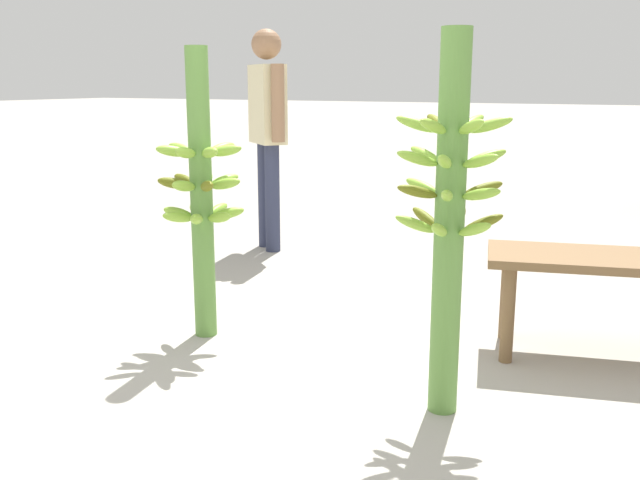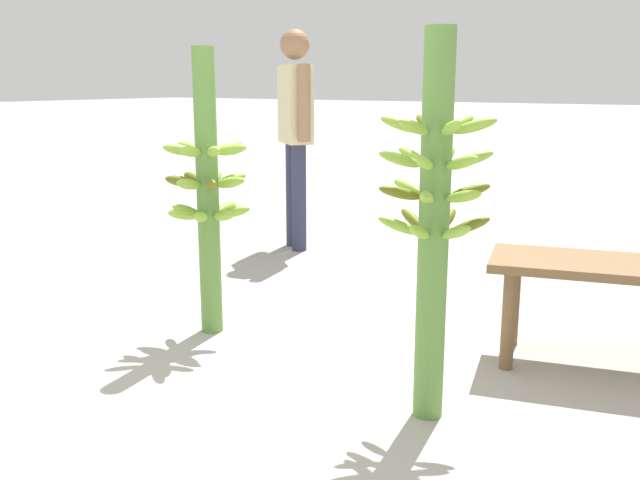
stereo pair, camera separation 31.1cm
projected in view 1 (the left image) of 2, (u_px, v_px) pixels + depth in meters
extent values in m
plane|color=#9E998E|center=(272.00, 389.00, 2.98)|extent=(80.00, 80.00, 0.00)
cylinder|color=#5B8C3D|center=(201.00, 196.00, 3.48)|extent=(0.11, 0.11, 1.42)
ellipsoid|color=#84B238|center=(173.00, 151.00, 3.39)|extent=(0.15, 0.15, 0.08)
ellipsoid|color=#84B238|center=(186.00, 153.00, 3.31)|extent=(0.07, 0.17, 0.08)
ellipsoid|color=#84B238|center=(210.00, 153.00, 3.32)|extent=(0.17, 0.13, 0.08)
ellipsoid|color=#84B238|center=(226.00, 151.00, 3.41)|extent=(0.17, 0.10, 0.08)
ellipsoid|color=#84B238|center=(222.00, 149.00, 3.51)|extent=(0.10, 0.17, 0.08)
ellipsoid|color=#84B238|center=(202.00, 148.00, 3.55)|extent=(0.13, 0.17, 0.08)
ellipsoid|color=#84B238|center=(180.00, 149.00, 3.50)|extent=(0.17, 0.07, 0.08)
ellipsoid|color=#5D6216|center=(207.00, 186.00, 3.35)|extent=(0.16, 0.15, 0.08)
ellipsoid|color=#84B238|center=(225.00, 184.00, 3.43)|extent=(0.17, 0.08, 0.08)
ellipsoid|color=#84B238|center=(224.00, 181.00, 3.53)|extent=(0.12, 0.17, 0.08)
ellipsoid|color=#84B238|center=(207.00, 179.00, 3.59)|extent=(0.11, 0.17, 0.08)
ellipsoid|color=#5D6216|center=(185.00, 180.00, 3.55)|extent=(0.17, 0.09, 0.08)
ellipsoid|color=#5D6216|center=(174.00, 183.00, 3.44)|extent=(0.16, 0.14, 0.08)
ellipsoid|color=#84B238|center=(184.00, 186.00, 3.35)|extent=(0.06, 0.17, 0.08)
ellipsoid|color=#84B238|center=(178.00, 217.00, 3.42)|extent=(0.12, 0.17, 0.08)
ellipsoid|color=#84B238|center=(196.00, 219.00, 3.37)|extent=(0.12, 0.17, 0.08)
ellipsoid|color=#84B238|center=(219.00, 217.00, 3.41)|extent=(0.17, 0.09, 0.08)
ellipsoid|color=#84B238|center=(228.00, 213.00, 3.52)|extent=(0.16, 0.14, 0.08)
ellipsoid|color=#84B238|center=(218.00, 210.00, 3.61)|extent=(0.05, 0.17, 0.08)
ellipsoid|color=#84B238|center=(196.00, 210.00, 3.61)|extent=(0.16, 0.14, 0.08)
ellipsoid|color=#84B238|center=(178.00, 213.00, 3.53)|extent=(0.17, 0.09, 0.08)
cylinder|color=#5B8C3D|center=(449.00, 229.00, 2.64)|extent=(0.11, 0.11, 1.45)
ellipsoid|color=#84B238|center=(417.00, 124.00, 2.58)|extent=(0.17, 0.08, 0.08)
ellipsoid|color=#84B238|center=(433.00, 126.00, 2.46)|extent=(0.08, 0.17, 0.08)
ellipsoid|color=#84B238|center=(471.00, 127.00, 2.44)|extent=(0.15, 0.14, 0.08)
ellipsoid|color=#84B238|center=(490.00, 125.00, 2.53)|extent=(0.17, 0.08, 0.08)
ellipsoid|color=#84B238|center=(472.00, 123.00, 2.65)|extent=(0.08, 0.17, 0.08)
ellipsoid|color=#5D6216|center=(437.00, 123.00, 2.68)|extent=(0.15, 0.14, 0.08)
ellipsoid|color=#84B238|center=(459.00, 155.00, 2.70)|extent=(0.06, 0.17, 0.08)
ellipsoid|color=#84B238|center=(426.00, 155.00, 2.68)|extent=(0.17, 0.10, 0.08)
ellipsoid|color=#84B238|center=(418.00, 159.00, 2.56)|extent=(0.16, 0.13, 0.08)
ellipsoid|color=#84B238|center=(445.00, 162.00, 2.47)|extent=(0.06, 0.17, 0.08)
ellipsoid|color=#84B238|center=(480.00, 161.00, 2.49)|extent=(0.17, 0.10, 0.08)
ellipsoid|color=#84B238|center=(486.00, 157.00, 2.60)|extent=(0.16, 0.13, 0.08)
ellipsoid|color=#5D6216|center=(483.00, 189.00, 2.64)|extent=(0.15, 0.14, 0.08)
ellipsoid|color=#5D6216|center=(454.00, 185.00, 2.73)|extent=(0.07, 0.17, 0.08)
ellipsoid|color=#84B238|center=(422.00, 187.00, 2.70)|extent=(0.17, 0.09, 0.08)
ellipsoid|color=#5D6216|center=(417.00, 192.00, 2.58)|extent=(0.15, 0.14, 0.08)
ellipsoid|color=#84B238|center=(447.00, 196.00, 2.49)|extent=(0.07, 0.17, 0.08)
ellipsoid|color=#84B238|center=(481.00, 194.00, 2.52)|extent=(0.17, 0.09, 0.08)
ellipsoid|color=#5D6216|center=(458.00, 218.00, 2.75)|extent=(0.04, 0.17, 0.09)
ellipsoid|color=#5D6216|center=(426.00, 218.00, 2.74)|extent=(0.16, 0.11, 0.09)
ellipsoid|color=#84B238|center=(415.00, 224.00, 2.63)|extent=(0.16, 0.12, 0.09)
ellipsoid|color=#84B238|center=(439.00, 230.00, 2.52)|extent=(0.04, 0.17, 0.09)
ellipsoid|color=#84B238|center=(475.00, 229.00, 2.53)|extent=(0.16, 0.11, 0.09)
ellipsoid|color=#5D6216|center=(483.00, 223.00, 2.65)|extent=(0.16, 0.12, 0.09)
cylinder|color=#2D334C|center=(265.00, 195.00, 5.49)|extent=(0.16, 0.16, 0.81)
cylinder|color=#2D334C|center=(272.00, 198.00, 5.33)|extent=(0.16, 0.16, 0.81)
cube|color=beige|center=(267.00, 104.00, 5.26)|extent=(0.42, 0.39, 0.57)
cylinder|color=#936B4C|center=(257.00, 101.00, 5.48)|extent=(0.13, 0.13, 0.54)
cylinder|color=#936B4C|center=(278.00, 103.00, 5.03)|extent=(0.13, 0.13, 0.54)
sphere|color=#936B4C|center=(266.00, 44.00, 5.16)|extent=(0.22, 0.22, 0.22)
cube|color=brown|center=(615.00, 260.00, 3.22)|extent=(1.20, 0.71, 0.04)
cylinder|color=brown|center=(506.00, 295.00, 3.53)|extent=(0.06, 0.06, 0.45)
cylinder|color=brown|center=(508.00, 315.00, 3.23)|extent=(0.06, 0.06, 0.45)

